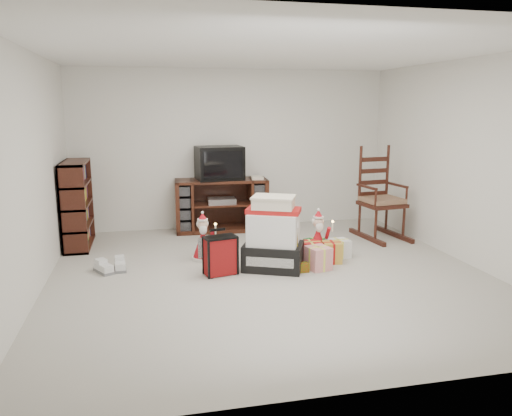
{
  "coord_description": "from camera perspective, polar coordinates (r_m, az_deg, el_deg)",
  "views": [
    {
      "loc": [
        -1.36,
        -5.37,
        1.92
      ],
      "look_at": [
        -0.03,
        0.6,
        0.67
      ],
      "focal_mm": 35.0,
      "sensor_mm": 36.0,
      "label": 1
    }
  ],
  "objects": [
    {
      "name": "santa_figurine",
      "position": [
        6.48,
        7.07,
        -3.57
      ],
      "size": [
        0.31,
        0.29,
        0.63
      ],
      "color": "#B4131D",
      "rests_on": "floor"
    },
    {
      "name": "tv_stand",
      "position": [
        7.82,
        -3.96,
        0.35
      ],
      "size": [
        1.45,
        0.58,
        0.81
      ],
      "rotation": [
        0.0,
        0.0,
        -0.05
      ],
      "color": "#3F1B12",
      "rests_on": "floor"
    },
    {
      "name": "mrs_claus_figurine",
      "position": [
        6.38,
        -6.07,
        -3.84
      ],
      "size": [
        0.3,
        0.28,
        0.61
      ],
      "color": "#B4131D",
      "rests_on": "floor"
    },
    {
      "name": "gift_cluster",
      "position": [
        6.39,
        7.57,
        -4.93
      ],
      "size": [
        0.71,
        0.8,
        0.24
      ],
      "color": "#AE1513",
      "rests_on": "floor"
    },
    {
      "name": "crt_television",
      "position": [
        7.7,
        -4.2,
        5.15
      ],
      "size": [
        0.74,
        0.56,
        0.51
      ],
      "rotation": [
        0.0,
        0.0,
        0.09
      ],
      "color": "black",
      "rests_on": "tv_stand"
    },
    {
      "name": "rocking_chair",
      "position": [
        7.63,
        13.96,
        0.31
      ],
      "size": [
        0.68,
        1.0,
        1.41
      ],
      "rotation": [
        0.0,
        0.0,
        0.13
      ],
      "color": "#3C1810",
      "rests_on": "floor"
    },
    {
      "name": "room",
      "position": [
        5.58,
        1.67,
        4.61
      ],
      "size": [
        5.01,
        5.01,
        2.51
      ],
      "color": "#ADA99E",
      "rests_on": "ground"
    },
    {
      "name": "stocking",
      "position": [
        5.85,
        3.74,
        -4.53
      ],
      "size": [
        0.29,
        0.15,
        0.61
      ],
      "primitive_type": null,
      "rotation": [
        0.0,
        0.0,
        0.09
      ],
      "color": "#0D7D13",
      "rests_on": "floor"
    },
    {
      "name": "teddy_bear",
      "position": [
        6.16,
        1.97,
        -5.22
      ],
      "size": [
        0.22,
        0.2,
        0.33
      ],
      "color": "brown",
      "rests_on": "floor"
    },
    {
      "name": "sneaker_pair",
      "position": [
        6.2,
        -16.13,
        -6.47
      ],
      "size": [
        0.4,
        0.33,
        0.11
      ],
      "rotation": [
        0.0,
        0.0,
        0.34
      ],
      "color": "silver",
      "rests_on": "floor"
    },
    {
      "name": "red_suitcase",
      "position": [
        5.79,
        -4.09,
        -5.43
      ],
      "size": [
        0.39,
        0.26,
        0.54
      ],
      "rotation": [
        0.0,
        0.0,
        0.23
      ],
      "color": "maroon",
      "rests_on": "floor"
    },
    {
      "name": "gift_pile",
      "position": [
        5.96,
        2.0,
        -3.46
      ],
      "size": [
        0.83,
        0.74,
        0.87
      ],
      "rotation": [
        0.0,
        0.0,
        -0.42
      ],
      "color": "black",
      "rests_on": "floor"
    },
    {
      "name": "bookshelf",
      "position": [
        7.32,
        -19.74,
        0.24
      ],
      "size": [
        0.32,
        0.97,
        1.19
      ],
      "color": "#3C1810",
      "rests_on": "floor"
    }
  ]
}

